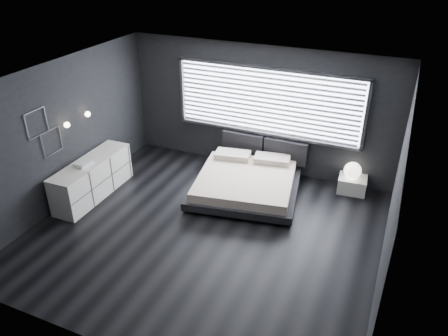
% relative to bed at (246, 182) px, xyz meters
% --- Properties ---
extents(room, '(6.04, 6.00, 2.80)m').
position_rel_bed_xyz_m(room, '(-0.19, -1.55, 1.14)').
color(room, black).
rests_on(room, ground).
extents(window, '(4.14, 0.09, 1.52)m').
position_rel_bed_xyz_m(window, '(0.01, 1.15, 1.35)').
color(window, white).
rests_on(window, ground).
extents(headboard, '(1.96, 0.16, 0.52)m').
position_rel_bed_xyz_m(headboard, '(0.01, 1.09, 0.31)').
color(headboard, black).
rests_on(headboard, ground).
extents(sconce_near, '(0.18, 0.11, 0.11)m').
position_rel_bed_xyz_m(sconce_near, '(-3.07, -1.50, 1.34)').
color(sconce_near, silver).
rests_on(sconce_near, ground).
extents(sconce_far, '(0.18, 0.11, 0.11)m').
position_rel_bed_xyz_m(sconce_far, '(-3.07, -0.90, 1.34)').
color(sconce_far, silver).
rests_on(sconce_far, ground).
extents(wall_art_upper, '(0.01, 0.48, 0.48)m').
position_rel_bed_xyz_m(wall_art_upper, '(-3.16, -2.10, 1.59)').
color(wall_art_upper, '#47474C').
rests_on(wall_art_upper, ground).
extents(wall_art_lower, '(0.01, 0.48, 0.48)m').
position_rel_bed_xyz_m(wall_art_lower, '(-3.16, -1.85, 1.12)').
color(wall_art_lower, '#47474C').
rests_on(wall_art_lower, ground).
extents(bed, '(2.45, 2.37, 0.55)m').
position_rel_bed_xyz_m(bed, '(0.00, 0.00, 0.00)').
color(bed, black).
rests_on(bed, ground).
extents(nightstand, '(0.60, 0.52, 0.33)m').
position_rel_bed_xyz_m(nightstand, '(2.01, 0.95, -0.09)').
color(nightstand, white).
rests_on(nightstand, ground).
extents(orb_lamp, '(0.35, 0.35, 0.35)m').
position_rel_bed_xyz_m(orb_lamp, '(1.98, 0.92, 0.25)').
color(orb_lamp, white).
rests_on(orb_lamp, nightstand).
extents(dresser, '(0.58, 1.97, 0.79)m').
position_rel_bed_xyz_m(dresser, '(-2.83, -1.30, 0.14)').
color(dresser, white).
rests_on(dresser, ground).
extents(book_stack, '(0.32, 0.38, 0.07)m').
position_rel_bed_xyz_m(book_stack, '(-2.84, -1.48, 0.56)').
color(book_stack, silver).
rests_on(book_stack, dresser).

